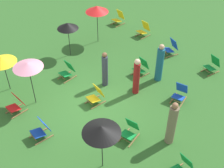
{
  "coord_description": "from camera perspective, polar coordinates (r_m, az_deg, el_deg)",
  "views": [
    {
      "loc": [
        6.97,
        -5.4,
        8.48
      ],
      "look_at": [
        0.0,
        1.2,
        0.5
      ],
      "focal_mm": 47.78,
      "sensor_mm": 36.0,
      "label": 1
    }
  ],
  "objects": [
    {
      "name": "deckchair_5",
      "position": [
        15.28,
        11.26,
        6.85
      ],
      "size": [
        0.68,
        0.87,
        0.83
      ],
      "rotation": [
        0.0,
        0.0,
        -0.3
      ],
      "color": "olive",
      "rests_on": "ground"
    },
    {
      "name": "person_0",
      "position": [
        13.16,
        9.11,
        3.89
      ],
      "size": [
        0.45,
        0.45,
        1.84
      ],
      "rotation": [
        0.0,
        0.0,
        4.0
      ],
      "color": "#195972",
      "rests_on": "ground"
    },
    {
      "name": "ground_plane",
      "position": [
        12.23,
        -4.09,
        -4.28
      ],
      "size": [
        40.0,
        40.0,
        0.0
      ],
      "primitive_type": "plane",
      "color": "#2D6026"
    },
    {
      "name": "deckchair_12",
      "position": [
        13.58,
        -8.52,
        2.55
      ],
      "size": [
        0.52,
        0.79,
        0.83
      ],
      "rotation": [
        0.0,
        0.0,
        0.06
      ],
      "color": "olive",
      "rests_on": "ground"
    },
    {
      "name": "deckchair_10",
      "position": [
        13.69,
        5.65,
        3.2
      ],
      "size": [
        0.55,
        0.8,
        0.83
      ],
      "rotation": [
        0.0,
        0.0,
        -0.1
      ],
      "color": "olive",
      "rests_on": "ground"
    },
    {
      "name": "deckchair_13",
      "position": [
        12.55,
        12.87,
        -1.71
      ],
      "size": [
        0.65,
        0.86,
        0.83
      ],
      "rotation": [
        0.0,
        0.0,
        0.26
      ],
      "color": "olive",
      "rests_on": "ground"
    },
    {
      "name": "umbrella_0",
      "position": [
        15.34,
        -2.9,
        14.16
      ],
      "size": [
        1.17,
        1.17,
        2.03
      ],
      "color": "black",
      "rests_on": "ground"
    },
    {
      "name": "deckchair_1",
      "position": [
        16.64,
        6.1,
        10.32
      ],
      "size": [
        0.5,
        0.78,
        0.83
      ],
      "rotation": [
        0.0,
        0.0,
        -0.04
      ],
      "color": "olive",
      "rests_on": "ground"
    },
    {
      "name": "deckchair_0",
      "position": [
        12.16,
        -3.07,
        -2.17
      ],
      "size": [
        0.53,
        0.79,
        0.83
      ],
      "rotation": [
        0.0,
        0.0,
        -0.07
      ],
      "color": "olive",
      "rests_on": "ground"
    },
    {
      "name": "umbrella_2",
      "position": [
        12.87,
        -20.3,
        4.36
      ],
      "size": [
        1.15,
        1.15,
        1.66
      ],
      "color": "black",
      "rests_on": "ground"
    },
    {
      "name": "umbrella_4",
      "position": [
        8.93,
        -2.04,
        -8.71
      ],
      "size": [
        1.2,
        1.2,
        1.94
      ],
      "color": "black",
      "rests_on": "ground"
    },
    {
      "name": "person_3",
      "position": [
        10.51,
        11.37,
        -7.54
      ],
      "size": [
        0.42,
        0.42,
        1.87
      ],
      "rotation": [
        0.0,
        0.0,
        0.43
      ],
      "color": "#72664C",
      "rests_on": "ground"
    },
    {
      "name": "deckchair_4",
      "position": [
        12.35,
        -17.85,
        -3.69
      ],
      "size": [
        0.51,
        0.78,
        0.83
      ],
      "rotation": [
        0.0,
        0.0,
        0.04
      ],
      "color": "olive",
      "rests_on": "ground"
    },
    {
      "name": "deckchair_11",
      "position": [
        11.14,
        -13.37,
        -8.41
      ],
      "size": [
        0.54,
        0.8,
        0.83
      ],
      "rotation": [
        0.0,
        0.0,
        -0.09
      ],
      "color": "olive",
      "rests_on": "ground"
    },
    {
      "name": "deckchair_6",
      "position": [
        17.74,
        1.27,
        12.52
      ],
      "size": [
        0.5,
        0.77,
        0.83
      ],
      "rotation": [
        0.0,
        0.0,
        -0.03
      ],
      "color": "olive",
      "rests_on": "ground"
    },
    {
      "name": "deckchair_2",
      "position": [
        14.54,
        18.65,
        3.49
      ],
      "size": [
        0.62,
        0.84,
        0.83
      ],
      "rotation": [
        0.0,
        0.0,
        -0.21
      ],
      "color": "olive",
      "rests_on": "ground"
    },
    {
      "name": "umbrella_3",
      "position": [
        14.43,
        -8.5,
        10.97
      ],
      "size": [
        1.02,
        1.02,
        1.79
      ],
      "color": "black",
      "rests_on": "ground"
    },
    {
      "name": "person_1",
      "position": [
        12.35,
        4.7,
        1.39
      ],
      "size": [
        0.33,
        0.33,
        1.72
      ],
      "rotation": [
        0.0,
        0.0,
        3.4
      ],
      "color": "maroon",
      "rests_on": "ground"
    },
    {
      "name": "deckchair_3",
      "position": [
        10.12,
        13.39,
        -15.16
      ],
      "size": [
        0.55,
        0.81,
        0.83
      ],
      "rotation": [
        0.0,
        0.0,
        -0.11
      ],
      "color": "olive",
      "rests_on": "ground"
    },
    {
      "name": "deckchair_14",
      "position": [
        10.83,
        3.49,
        -8.82
      ],
      "size": [
        0.63,
        0.84,
        0.83
      ],
      "rotation": [
        0.0,
        0.0,
        0.21
      ],
      "color": "olive",
      "rests_on": "ground"
    },
    {
      "name": "umbrella_1",
      "position": [
        11.6,
        -15.83,
        3.47
      ],
      "size": [
        1.16,
        1.16,
        2.01
      ],
      "color": "black",
      "rests_on": "ground"
    },
    {
      "name": "person_2",
      "position": [
        12.75,
        -1.37,
        2.76
      ],
      "size": [
        0.28,
        0.28,
        1.68
      ],
      "rotation": [
        0.0,
        0.0,
        6.2
      ],
      "color": "#333847",
      "rests_on": "ground"
    }
  ]
}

